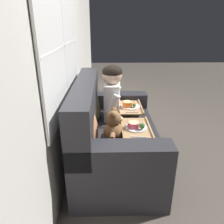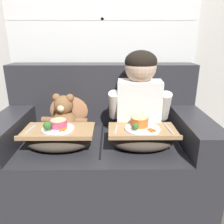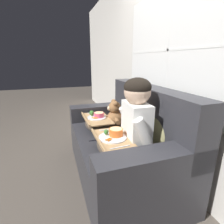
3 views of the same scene
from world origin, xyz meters
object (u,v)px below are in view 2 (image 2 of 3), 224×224
Objects in this scene: couch at (102,145)px; child_figure at (140,91)px; lap_tray_teddy at (59,138)px; lap_tray_child at (142,137)px; teddy_bear at (64,118)px; throw_pillow_behind_child at (136,105)px; throw_pillow_behind_teddy at (69,105)px.

child_figure reaches higher than couch.
couch reaches higher than lap_tray_teddy.
teddy_bear is at bearing 159.51° from lap_tray_child.
throw_pillow_behind_child is at bearing 33.28° from couch.
throw_pillow_behind_teddy is (-0.29, 0.19, 0.30)m from couch.
throw_pillow_behind_child is at bearing 20.87° from teddy_bear.
child_figure is 1.41× the size of lap_tray_child.
teddy_bear is (-0.59, -0.22, -0.04)m from throw_pillow_behind_child.
throw_pillow_behind_teddy is 0.23m from teddy_bear.
throw_pillow_behind_child reaches higher than lap_tray_teddy.
couch is at bearing 6.09° from teddy_bear.
throw_pillow_behind_child is 1.08× the size of throw_pillow_behind_teddy.
couch is at bearing -33.28° from throw_pillow_behind_teddy.
child_figure is 1.36× the size of lap_tray_teddy.
throw_pillow_behind_child reaches higher than throw_pillow_behind_teddy.
lap_tray_teddy is (-0.29, -0.25, 0.19)m from couch.
couch is 0.43m from lap_tray_teddy.
child_figure is at bearing 89.71° from lap_tray_child.
throw_pillow_behind_child is at bearing 89.98° from child_figure.
couch is at bearing 40.57° from lap_tray_teddy.
throw_pillow_behind_child is at bearing 89.84° from lap_tray_child.
lap_tray_teddy is (-0.59, -0.22, -0.28)m from child_figure.
child_figure is at bearing -20.59° from throw_pillow_behind_teddy.
couch reaches higher than teddy_bear.
throw_pillow_behind_teddy is 0.58× the size of child_figure.
throw_pillow_behind_child reaches higher than lap_tray_child.
lap_tray_child is at bearing -20.49° from teddy_bear.
lap_tray_child is at bearing -90.16° from throw_pillow_behind_child.
lap_tray_child is (-0.00, -0.44, -0.11)m from throw_pillow_behind_child.
couch is at bearing 174.58° from child_figure.
throw_pillow_behind_child is 0.74m from lap_tray_teddy.
throw_pillow_behind_child is 1.11× the size of teddy_bear.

